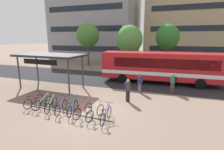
# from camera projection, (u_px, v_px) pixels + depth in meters

# --- Properties ---
(ground) EXTENTS (200.00, 200.00, 0.00)m
(ground) POSITION_uv_depth(u_px,v_px,m) (90.00, 113.00, 10.76)
(ground) COLOR #7A6656
(bus_lane_asphalt) EXTENTS (80.00, 7.20, 0.01)m
(bus_lane_asphalt) POSITION_uv_depth(u_px,v_px,m) (126.00, 80.00, 19.19)
(bus_lane_asphalt) COLOR #232326
(bus_lane_asphalt) RESTS_ON ground
(city_bus) EXTENTS (12.13, 3.11, 3.20)m
(city_bus) POSITION_uv_depth(u_px,v_px,m) (159.00, 66.00, 17.67)
(city_bus) COLOR red
(city_bus) RESTS_ON ground
(bike_rack) EXTENTS (6.37, 0.42, 0.70)m
(bike_rack) POSITION_uv_depth(u_px,v_px,m) (67.00, 111.00, 10.83)
(bike_rack) COLOR #47474C
(bike_rack) RESTS_ON ground
(parked_bicycle_red_0) EXTENTS (0.52, 1.72, 0.99)m
(parked_bicycle_red_0) POSITION_uv_depth(u_px,v_px,m) (34.00, 101.00, 11.81)
(parked_bicycle_red_0) COLOR black
(parked_bicycle_red_0) RESTS_ON ground
(parked_bicycle_silver_1) EXTENTS (0.58, 1.69, 0.99)m
(parked_bicycle_silver_1) POSITION_uv_depth(u_px,v_px,m) (43.00, 103.00, 11.53)
(parked_bicycle_silver_1) COLOR black
(parked_bicycle_silver_1) RESTS_ON ground
(parked_bicycle_silver_2) EXTENTS (0.54, 1.70, 0.99)m
(parked_bicycle_silver_2) POSITION_uv_depth(u_px,v_px,m) (51.00, 105.00, 11.15)
(parked_bicycle_silver_2) COLOR black
(parked_bicycle_silver_2) RESTS_ON ground
(parked_bicycle_purple_3) EXTENTS (0.52, 1.71, 0.99)m
(parked_bicycle_purple_3) POSITION_uv_depth(u_px,v_px,m) (61.00, 107.00, 10.80)
(parked_bicycle_purple_3) COLOR black
(parked_bicycle_purple_3) RESTS_ON ground
(parked_bicycle_blue_4) EXTENTS (0.52, 1.71, 0.99)m
(parked_bicycle_blue_4) POSITION_uv_depth(u_px,v_px,m) (73.00, 108.00, 10.67)
(parked_bicycle_blue_4) COLOR black
(parked_bicycle_blue_4) RESTS_ON ground
(parked_bicycle_red_5) EXTENTS (0.59, 1.69, 0.99)m
(parked_bicycle_red_5) POSITION_uv_depth(u_px,v_px,m) (83.00, 111.00, 10.28)
(parked_bicycle_red_5) COLOR black
(parked_bicycle_red_5) RESTS_ON ground
(parked_bicycle_silver_6) EXTENTS (0.60, 1.68, 0.99)m
(parked_bicycle_silver_6) POSITION_uv_depth(u_px,v_px,m) (95.00, 113.00, 10.00)
(parked_bicycle_silver_6) COLOR black
(parked_bicycle_silver_6) RESTS_ON ground
(parked_bicycle_blue_7) EXTENTS (0.52, 1.72, 0.99)m
(parked_bicycle_blue_7) POSITION_uv_depth(u_px,v_px,m) (106.00, 115.00, 9.66)
(parked_bicycle_blue_7) COLOR black
(parked_bicycle_blue_7) RESTS_ON ground
(transit_shelter) EXTENTS (6.44, 3.26, 3.23)m
(transit_shelter) POSITION_uv_depth(u_px,v_px,m) (49.00, 56.00, 15.59)
(transit_shelter) COLOR #38383D
(transit_shelter) RESTS_ON ground
(commuter_navy_pack_0) EXTENTS (0.59, 0.59, 1.73)m
(commuter_navy_pack_0) POSITION_uv_depth(u_px,v_px,m) (128.00, 89.00, 12.59)
(commuter_navy_pack_0) COLOR black
(commuter_navy_pack_0) RESTS_ON ground
(commuter_navy_pack_1) EXTENTS (0.52, 0.61, 1.66)m
(commuter_navy_pack_1) POSITION_uv_depth(u_px,v_px,m) (140.00, 82.00, 14.62)
(commuter_navy_pack_1) COLOR #565660
(commuter_navy_pack_1) RESTS_ON ground
(commuter_black_pack_2) EXTENTS (0.58, 0.59, 1.73)m
(commuter_black_pack_2) POSITION_uv_depth(u_px,v_px,m) (173.00, 82.00, 14.44)
(commuter_black_pack_2) COLOR #47382D
(commuter_black_pack_2) RESTS_ON ground
(street_tree_1) EXTENTS (3.84, 3.84, 7.11)m
(street_tree_1) POSITION_uv_depth(u_px,v_px,m) (88.00, 35.00, 28.58)
(street_tree_1) COLOR brown
(street_tree_1) RESTS_ON ground
(street_tree_2) EXTENTS (3.40, 3.40, 6.68)m
(street_tree_2) POSITION_uv_depth(u_px,v_px,m) (167.00, 37.00, 24.79)
(street_tree_2) COLOR brown
(street_tree_2) RESTS_ON ground
(street_tree_3) EXTENTS (3.76, 3.76, 6.48)m
(street_tree_3) POSITION_uv_depth(u_px,v_px,m) (129.00, 39.00, 24.32)
(street_tree_3) COLOR brown
(street_tree_3) RESTS_ON ground
(building_left_wing) EXTENTS (18.68, 13.80, 16.23)m
(building_left_wing) POSITION_uv_depth(u_px,v_px,m) (97.00, 23.00, 40.93)
(building_left_wing) COLOR gray
(building_left_wing) RESTS_ON ground
(building_right_wing) EXTENTS (24.08, 11.22, 20.32)m
(building_right_wing) POSITION_uv_depth(u_px,v_px,m) (203.00, 12.00, 37.11)
(building_right_wing) COLOR tan
(building_right_wing) RESTS_ON ground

